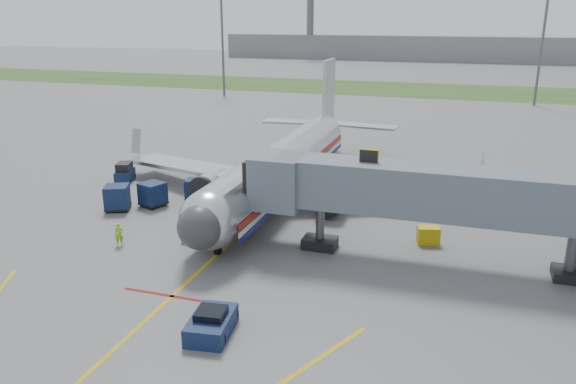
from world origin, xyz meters
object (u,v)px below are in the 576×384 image
(pushback_tug, at_px, (211,324))
(ramp_worker, at_px, (119,235))
(baggage_tug, at_px, (125,173))
(airliner, at_px, (283,164))
(belt_loader, at_px, (201,228))

(pushback_tug, relative_size, ramp_worker, 2.08)
(baggage_tug, bearing_deg, ramp_worker, -57.86)
(airliner, bearing_deg, baggage_tug, -176.85)
(airliner, relative_size, pushback_tug, 10.83)
(airliner, relative_size, belt_loader, 8.99)
(airliner, height_order, baggage_tug, airliner)
(belt_loader, distance_m, ramp_worker, 5.53)
(baggage_tug, height_order, ramp_worker, baggage_tug)
(baggage_tug, distance_m, ramp_worker, 15.59)
(belt_loader, bearing_deg, ramp_worker, -141.23)
(baggage_tug, height_order, belt_loader, belt_loader)
(pushback_tug, bearing_deg, ramp_worker, 142.82)
(airliner, bearing_deg, ramp_worker, -115.88)
(pushback_tug, distance_m, baggage_tug, 28.32)
(baggage_tug, bearing_deg, belt_loader, -37.72)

